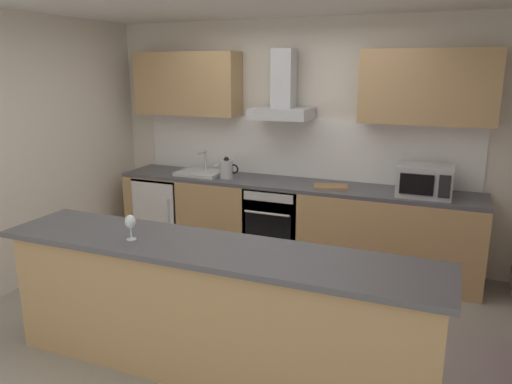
# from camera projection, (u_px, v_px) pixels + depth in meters

# --- Properties ---
(ground) EXTENTS (5.44, 4.42, 0.02)m
(ground) POSITION_uv_depth(u_px,v_px,m) (236.00, 320.00, 4.17)
(ground) COLOR gray
(wall_back) EXTENTS (5.44, 0.12, 2.60)m
(wall_back) POSITION_uv_depth(u_px,v_px,m) (301.00, 140.00, 5.43)
(wall_back) COLOR silver
(wall_back) RESTS_ON ground
(wall_left) EXTENTS (0.12, 4.42, 2.60)m
(wall_left) POSITION_uv_depth(u_px,v_px,m) (20.00, 152.00, 4.69)
(wall_left) COLOR silver
(wall_left) RESTS_ON ground
(backsplash_tile) EXTENTS (3.78, 0.02, 0.66)m
(backsplash_tile) POSITION_uv_depth(u_px,v_px,m) (299.00, 148.00, 5.38)
(backsplash_tile) COLOR white
(counter_back) EXTENTS (3.91, 0.60, 0.90)m
(counter_back) POSITION_uv_depth(u_px,v_px,m) (289.00, 223.00, 5.30)
(counter_back) COLOR tan
(counter_back) RESTS_ON ground
(counter_island) EXTENTS (3.08, 0.64, 0.94)m
(counter_island) POSITION_uv_depth(u_px,v_px,m) (212.00, 310.00, 3.33)
(counter_island) COLOR tan
(counter_island) RESTS_ON ground
(upper_cabinets) EXTENTS (3.86, 0.32, 0.70)m
(upper_cabinets) POSITION_uv_depth(u_px,v_px,m) (296.00, 85.00, 5.07)
(upper_cabinets) COLOR tan
(oven) EXTENTS (0.60, 0.62, 0.80)m
(oven) POSITION_uv_depth(u_px,v_px,m) (277.00, 221.00, 5.32)
(oven) COLOR slate
(oven) RESTS_ON ground
(refrigerator) EXTENTS (0.58, 0.60, 0.85)m
(refrigerator) POSITION_uv_depth(u_px,v_px,m) (167.00, 210.00, 5.85)
(refrigerator) COLOR white
(refrigerator) RESTS_ON ground
(microwave) EXTENTS (0.50, 0.38, 0.30)m
(microwave) POSITION_uv_depth(u_px,v_px,m) (425.00, 181.00, 4.60)
(microwave) COLOR #B7BABC
(microwave) RESTS_ON counter_back
(sink) EXTENTS (0.50, 0.40, 0.26)m
(sink) POSITION_uv_depth(u_px,v_px,m) (201.00, 172.00, 5.56)
(sink) COLOR silver
(sink) RESTS_ON counter_back
(kettle) EXTENTS (0.29, 0.15, 0.24)m
(kettle) POSITION_uv_depth(u_px,v_px,m) (227.00, 169.00, 5.37)
(kettle) COLOR #B7BABC
(kettle) RESTS_ON counter_back
(range_hood) EXTENTS (0.62, 0.45, 0.72)m
(range_hood) POSITION_uv_depth(u_px,v_px,m) (283.00, 97.00, 5.11)
(range_hood) COLOR #B7BABC
(wine_glass) EXTENTS (0.08, 0.08, 0.18)m
(wine_glass) POSITION_uv_depth(u_px,v_px,m) (130.00, 223.00, 3.31)
(wine_glass) COLOR silver
(wine_glass) RESTS_ON counter_island
(chopping_board) EXTENTS (0.38, 0.29, 0.02)m
(chopping_board) POSITION_uv_depth(u_px,v_px,m) (331.00, 186.00, 4.97)
(chopping_board) COLOR #9E7247
(chopping_board) RESTS_ON counter_back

